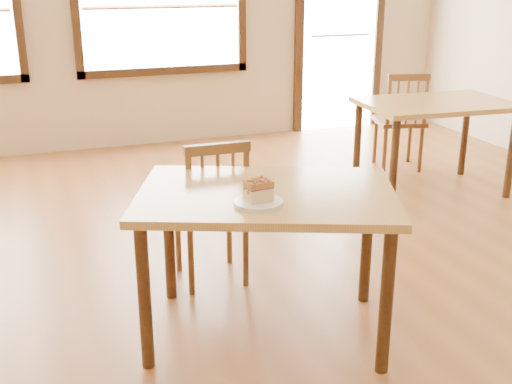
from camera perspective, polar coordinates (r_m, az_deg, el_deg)
ground at (r=3.31m, az=2.97°, el=-12.67°), size 8.00×8.00×0.00m
entry_door at (r=7.42m, az=7.47°, el=14.77°), size 1.08×0.06×2.29m
cafe_table_main at (r=3.07m, az=0.93°, el=-1.67°), size 1.43×1.21×0.75m
cafe_chair_main at (r=3.67m, az=-3.93°, el=-1.60°), size 0.41×0.41×0.88m
cafe_table_second at (r=5.37m, az=15.66°, el=6.69°), size 1.23×0.86×0.75m
cafe_chair_second at (r=5.97m, az=12.74°, el=6.26°), size 0.50×0.50×0.90m
plate at (r=2.86m, az=0.21°, el=-0.95°), size 0.22×0.22×0.02m
cake_slice at (r=2.84m, az=0.19°, el=0.23°), size 0.13×0.10×0.11m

